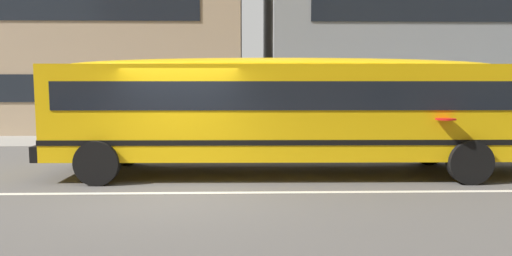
% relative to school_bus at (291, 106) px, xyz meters
% --- Properties ---
extents(ground_plane, '(400.00, 400.00, 0.00)m').
position_rel_school_bus_xyz_m(ground_plane, '(-2.49, -1.91, -1.64)').
color(ground_plane, '#54514F').
extents(sidewalk_far, '(120.00, 3.00, 0.01)m').
position_rel_school_bus_xyz_m(sidewalk_far, '(-2.49, 6.37, -1.64)').
color(sidewalk_far, gray).
rests_on(sidewalk_far, ground_plane).
extents(lane_centreline, '(110.00, 0.16, 0.01)m').
position_rel_school_bus_xyz_m(lane_centreline, '(-2.49, -1.91, -1.64)').
color(lane_centreline, silver).
rests_on(lane_centreline, ground_plane).
extents(school_bus, '(12.39, 3.02, 2.76)m').
position_rel_school_bus_xyz_m(school_bus, '(0.00, 0.00, 0.00)').
color(school_bus, yellow).
rests_on(school_bus, ground_plane).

